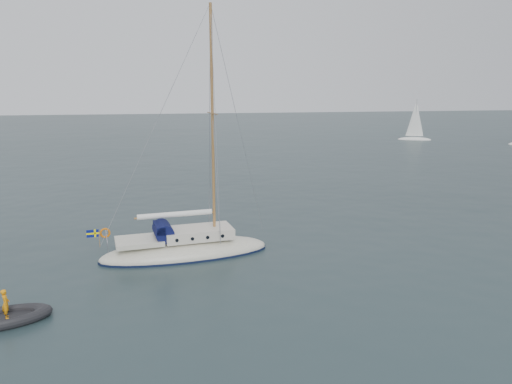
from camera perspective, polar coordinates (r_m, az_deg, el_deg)
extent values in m
plane|color=black|center=(29.34, -0.12, -7.17)|extent=(300.00, 300.00, 0.00)
ellipsoid|color=silver|center=(29.50, -8.04, -6.86)|extent=(9.78, 3.04, 1.63)
cube|color=beige|center=(29.19, -6.60, -4.71)|extent=(3.91, 2.06, 0.60)
cube|color=silver|center=(29.22, -13.22, -5.30)|extent=(2.61, 2.06, 0.27)
cylinder|color=#0C103B|center=(29.05, -10.59, -4.31)|extent=(1.04, 1.79, 1.04)
cube|color=#0C103B|center=(28.99, -11.03, -3.91)|extent=(0.49, 1.79, 0.43)
cylinder|color=#9C6736|center=(28.13, -4.91, 7.60)|extent=(0.16, 0.16, 13.04)
cylinder|color=#9C6736|center=(28.08, -4.93, 8.92)|extent=(0.05, 2.39, 0.05)
cylinder|color=#9C6736|center=(28.83, -9.25, -2.61)|extent=(4.56, 0.11, 0.11)
cylinder|color=white|center=(28.81, -9.25, -2.50)|extent=(4.24, 0.30, 0.30)
cylinder|color=#9B9AA2|center=(29.23, -16.68, -4.53)|extent=(0.04, 2.39, 0.04)
torus|color=#D96609|center=(29.86, -16.66, -4.18)|extent=(0.59, 0.11, 0.59)
cylinder|color=#9C6736|center=(29.31, -17.41, -4.76)|extent=(0.03, 0.03, 0.98)
cube|color=navy|center=(29.26, -18.08, -4.16)|extent=(0.65, 0.02, 0.41)
cube|color=#FFF300|center=(29.26, -18.08, -4.16)|extent=(0.67, 0.03, 0.10)
cube|color=#FFF300|center=(29.24, -17.85, -4.16)|extent=(0.10, 0.03, 0.43)
cylinder|color=black|center=(30.14, -9.44, -4.26)|extent=(0.20, 0.07, 0.20)
cylinder|color=black|center=(28.14, -9.33, -5.44)|extent=(0.20, 0.07, 0.20)
cylinder|color=black|center=(30.16, -7.78, -4.19)|extent=(0.20, 0.07, 0.20)
cylinder|color=black|center=(28.17, -7.55, -5.36)|extent=(0.20, 0.07, 0.20)
cylinder|color=black|center=(30.22, -6.13, -4.12)|extent=(0.20, 0.07, 0.20)
cylinder|color=black|center=(28.22, -5.78, -5.28)|extent=(0.20, 0.07, 0.20)
cylinder|color=black|center=(30.29, -4.49, -4.04)|extent=(0.20, 0.07, 0.20)
cylinder|color=black|center=(28.30, -4.02, -5.20)|extent=(0.20, 0.07, 0.20)
cube|color=#4C4C51|center=(30.75, -9.79, -6.23)|extent=(1.53, 0.63, 0.09)
cube|color=black|center=(23.87, -27.05, -12.87)|extent=(2.47, 1.03, 0.12)
imported|color=orange|center=(23.55, -26.72, -11.39)|extent=(0.31, 0.47, 1.27)
ellipsoid|color=white|center=(94.92, 17.64, 5.72)|extent=(5.79, 1.93, 0.97)
cylinder|color=#9B9AA2|center=(94.61, 17.79, 8.01)|extent=(0.10, 0.10, 6.76)
cone|color=white|center=(94.58, 17.77, 8.01)|extent=(3.09, 3.09, 6.28)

